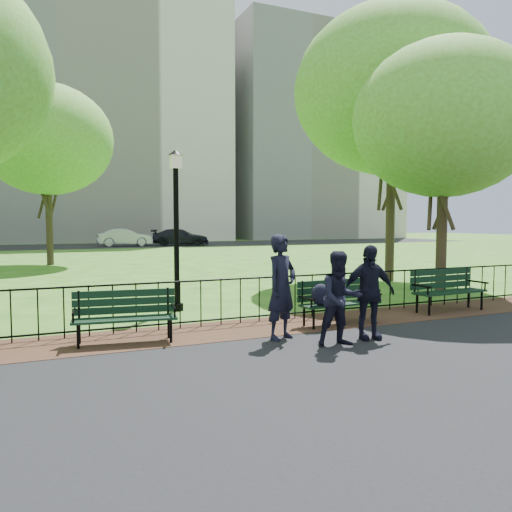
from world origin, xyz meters
name	(u,v)px	position (x,y,z in m)	size (l,w,h in m)	color
ground	(341,341)	(0.00, 0.00, 0.00)	(120.00, 120.00, 0.00)	#2C6019
dirt_strip	(298,323)	(0.00, 1.50, 0.01)	(60.00, 1.60, 0.01)	#3C2218
far_street	(99,246)	(0.00, 35.00, 0.01)	(70.00, 9.00, 0.01)	black
iron_fence	(286,295)	(0.00, 2.00, 0.50)	(24.06, 0.06, 1.00)	black
apartment_mid	(101,96)	(2.00, 48.00, 15.00)	(24.00, 15.00, 30.00)	silver
apartment_east	(303,140)	(26.00, 48.00, 12.00)	(20.00, 15.00, 24.00)	beige
park_bench_main	(330,296)	(0.48, 1.11, 0.58)	(1.66, 0.59, 0.93)	black
park_bench_left_a	(125,311)	(-3.30, 1.34, 0.53)	(1.69, 0.71, 0.93)	black
park_bench_right_a	(446,285)	(3.64, 1.39, 0.58)	(1.81, 0.62, 1.01)	black
lamppost	(176,224)	(-1.76, 3.89, 1.93)	(0.32, 0.32, 3.55)	black
tree_near_e	(445,120)	(5.37, 3.35, 4.66)	(4.82, 4.82, 6.72)	#2D2116
tree_mid_e	(393,91)	(6.22, 6.54, 6.24)	(6.45, 6.45, 8.99)	#2D2116
tree_far_c	(47,140)	(-4.04, 17.66, 5.64)	(5.83, 5.83, 8.13)	#2D2116
person_left	(282,287)	(-0.85, 0.51, 0.89)	(0.64, 0.42, 1.76)	black
person_mid	(340,299)	(-0.20, -0.26, 0.77)	(0.73, 0.38, 1.51)	black
person_right	(369,292)	(0.48, -0.07, 0.81)	(0.93, 0.38, 1.59)	black
sedan_silver	(124,237)	(1.76, 33.35, 0.71)	(1.48, 4.24, 1.40)	#A0A2A8
sedan_dark	(180,237)	(6.23, 33.04, 0.68)	(1.88, 4.62, 1.34)	black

